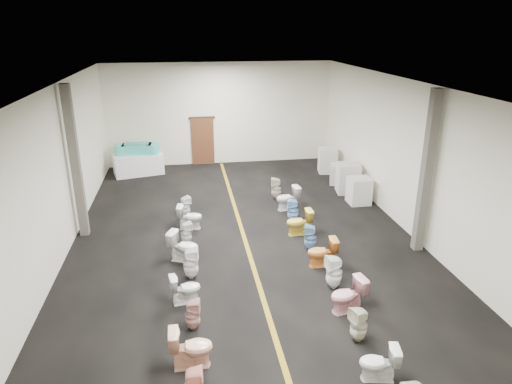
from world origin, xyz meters
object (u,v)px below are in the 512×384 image
toilet_left_7 (186,233)px  toilet_right_10 (276,188)px  toilet_left_6 (184,247)px  toilet_right_3 (348,295)px  toilet_left_3 (193,315)px  toilet_right_4 (334,272)px  appliance_crate_d (328,160)px  toilet_left_2 (191,347)px  display_table (138,164)px  toilet_right_2 (359,324)px  bathtub (137,150)px  toilet_left_4 (185,288)px  toilet_right_5 (322,252)px  toilet_right_7 (299,222)px  toilet_left_5 (191,263)px  toilet_left_9 (185,207)px  toilet_right_6 (310,237)px  appliance_crate_b (348,178)px  toilet_left_8 (190,217)px  toilet_right_9 (288,198)px  appliance_crate_a (359,191)px  toilet_right_1 (379,363)px  appliance_crate_c (339,174)px  toilet_right_8 (293,210)px

toilet_left_7 → toilet_right_10: size_ratio=0.84×
toilet_left_6 → toilet_right_3: toilet_left_6 is taller
toilet_left_3 → toilet_left_7: bearing=7.4°
toilet_left_7 → toilet_right_4: toilet_right_4 is taller
appliance_crate_d → toilet_left_2: (-6.09, -11.09, -0.12)m
display_table → toilet_right_2: 13.01m
toilet_left_3 → toilet_right_10: bearing=-17.9°
bathtub → toilet_left_4: bathtub is taller
toilet_right_5 → toilet_right_7: toilet_right_7 is taller
toilet_left_5 → toilet_left_6: toilet_left_6 is taller
toilet_right_2 → toilet_right_5: 3.05m
toilet_left_9 → toilet_right_6: (3.44, -2.93, 0.02)m
toilet_left_7 → appliance_crate_b: bearing=-77.4°
toilet_left_8 → toilet_right_6: bearing=-113.6°
display_table → toilet_left_2: display_table is taller
toilet_left_5 → toilet_right_4: 3.52m
toilet_right_4 → toilet_right_9: size_ratio=1.03×
toilet_left_9 → toilet_left_6: bearing=153.8°
appliance_crate_a → appliance_crate_b: bearing=90.0°
toilet_left_8 → toilet_right_2: bearing=-144.5°
toilet_left_8 → toilet_right_7: bearing=-99.0°
toilet_left_4 → toilet_right_1: (3.35, -3.01, -0.00)m
display_table → toilet_left_3: display_table is taller
display_table → toilet_right_7: size_ratio=2.50×
toilet_right_1 → toilet_right_9: size_ratio=0.85×
toilet_left_6 → toilet_right_4: (3.55, -1.93, 0.01)m
appliance_crate_a → toilet_left_9: bearing=-177.3°
toilet_right_10 → toilet_left_9: bearing=-64.0°
appliance_crate_c → toilet_right_4: toilet_right_4 is taller
toilet_right_9 → toilet_right_4: bearing=-9.8°
appliance_crate_d → toilet_left_7: (-6.10, -5.99, -0.19)m
toilet_left_2 → toilet_right_7: 6.21m
display_table → toilet_left_3: 11.19m
toilet_right_8 → toilet_left_7: bearing=-67.6°
display_table → toilet_right_3: (5.36, -10.92, -0.04)m
bathtub → toilet_left_5: 9.19m
toilet_right_10 → toilet_left_5: bearing=-25.4°
toilet_left_8 → toilet_right_3: size_ratio=0.96×
appliance_crate_b → toilet_left_9: size_ratio=1.55×
toilet_left_8 → toilet_right_2: 6.78m
toilet_right_5 → toilet_right_1: bearing=-0.9°
appliance_crate_a → toilet_right_1: bearing=-108.8°
toilet_left_3 → toilet_right_1: toilet_right_1 is taller
bathtub → toilet_right_5: (5.39, -8.87, -0.68)m
bathtub → appliance_crate_c: (8.00, -2.54, -0.68)m
toilet_left_8 → toilet_right_10: toilet_right_10 is taller
toilet_right_2 → toilet_right_9: toilet_right_9 is taller
toilet_right_7 → appliance_crate_b: bearing=139.3°
display_table → toilet_left_2: size_ratio=2.45×
appliance_crate_b → toilet_right_5: appliance_crate_b is taller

